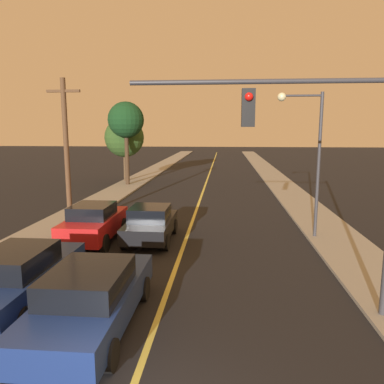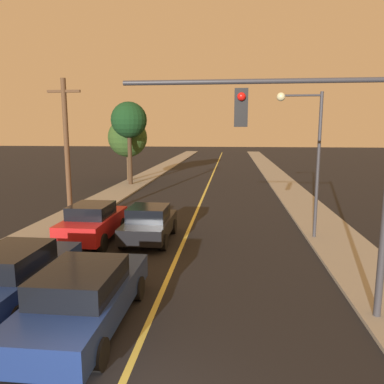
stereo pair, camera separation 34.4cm
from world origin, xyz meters
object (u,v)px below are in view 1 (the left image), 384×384
streetlamp_right (308,143)px  tree_left_far (124,138)px  traffic_signal_mast (327,148)px  tree_left_near (126,121)px  car_near_lane_second (151,223)px  car_outer_lane_front (20,277)px  car_outer_lane_second (94,223)px  car_near_lane_front (91,297)px  utility_pole_left (66,150)px

streetlamp_right → tree_left_far: (-12.58, 17.04, -0.14)m
traffic_signal_mast → tree_left_far: traffic_signal_mast is taller
tree_left_near → car_near_lane_second: bearing=-72.0°
car_outer_lane_front → car_outer_lane_second: (0.00, 5.80, 0.04)m
car_near_lane_front → tree_left_far: bearing=103.2°
tree_left_near → tree_left_far: (-0.79, 2.25, -1.47)m
tree_left_near → tree_left_far: tree_left_near is taller
tree_left_near → car_outer_lane_front: bearing=-82.7°
car_near_lane_second → traffic_signal_mast: 8.98m
car_near_lane_second → car_outer_lane_second: bearing=-169.7°
traffic_signal_mast → car_near_lane_front: bearing=-168.6°
car_outer_lane_front → tree_left_far: 24.75m
car_outer_lane_second → traffic_signal_mast: (7.91, -5.67, 3.44)m
tree_left_near → utility_pole_left: bearing=-87.0°
car_outer_lane_second → traffic_signal_mast: bearing=-35.6°
car_outer_lane_front → traffic_signal_mast: 8.64m
car_near_lane_front → car_near_lane_second: (-0.00, 7.22, -0.02)m
car_outer_lane_second → traffic_signal_mast: 10.33m
streetlamp_right → tree_left_near: bearing=128.6°
car_near_lane_front → tree_left_near: size_ratio=0.73×
car_near_lane_second → car_outer_lane_second: (-2.33, -0.42, 0.09)m
traffic_signal_mast → tree_left_near: size_ratio=0.93×
streetlamp_right → utility_pole_left: 11.12m
car_near_lane_front → utility_pole_left: size_ratio=0.73×
car_near_lane_second → utility_pole_left: size_ratio=0.57×
utility_pole_left → tree_left_near: size_ratio=1.01×
traffic_signal_mast → car_near_lane_second: bearing=132.5°
car_near_lane_front → car_outer_lane_second: (-2.33, 6.80, 0.07)m
traffic_signal_mast → streetlamp_right: streetlamp_right is taller
car_near_lane_second → traffic_signal_mast: traffic_signal_mast is taller
car_outer_lane_front → streetlamp_right: streetlamp_right is taller
car_near_lane_front → streetlamp_right: size_ratio=0.82×
car_near_lane_front → car_near_lane_second: 7.22m
car_near_lane_second → car_outer_lane_second: 2.37m
car_near_lane_front → traffic_signal_mast: (5.58, 1.13, 3.51)m
car_outer_lane_front → tree_left_near: (-2.81, 22.03, 4.67)m
traffic_signal_mast → streetlamp_right: size_ratio=1.05×
car_near_lane_second → streetlamp_right: size_ratio=0.64×
car_outer_lane_second → tree_left_far: 19.09m
car_near_lane_second → car_outer_lane_front: 6.65m
car_outer_lane_front → traffic_signal_mast: size_ratio=0.74×
car_near_lane_second → traffic_signal_mast: (5.58, -6.09, 3.53)m
car_near_lane_second → tree_left_near: (-5.14, 15.81, 4.72)m
car_outer_lane_front → utility_pole_left: bearing=104.2°
car_near_lane_front → tree_left_near: (-5.14, 23.03, 4.70)m
tree_left_far → traffic_signal_mast: bearing=-64.5°
traffic_signal_mast → tree_left_near: 24.41m
utility_pole_left → tree_left_far: utility_pole_left is taller
car_near_lane_second → streetlamp_right: streetlamp_right is taller
tree_left_near → streetlamp_right: bearing=-51.4°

